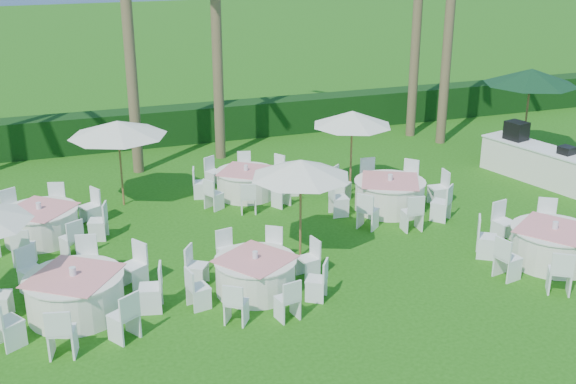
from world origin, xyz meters
name	(u,v)px	position (x,y,z in m)	size (l,w,h in m)	color
ground	(318,302)	(0.00, 0.00, 0.00)	(120.00, 120.00, 0.00)	#1D500D
hedge	(190,124)	(0.00, 12.00, 0.60)	(34.00, 1.00, 1.20)	black
banquet_table_a	(75,294)	(-4.55, 1.10, 0.44)	(3.29, 3.29, 0.99)	white
banquet_table_b	(256,274)	(-1.05, 0.83, 0.39)	(2.93, 2.93, 0.89)	white
banquet_table_c	(553,245)	(5.50, -0.06, 0.43)	(3.25, 3.25, 0.98)	white
banquet_table_d	(41,223)	(-5.08, 4.98, 0.41)	(3.06, 3.06, 0.94)	white
banquet_table_e	(246,182)	(0.32, 6.19, 0.39)	(2.90, 2.90, 0.89)	white
banquet_table_f	(389,194)	(3.55, 3.97, 0.43)	(3.24, 3.24, 0.98)	white
umbrella_b	(301,169)	(0.39, 2.09, 2.09)	(2.22, 2.22, 2.29)	brown
umbrella_c	(118,128)	(-2.96, 6.61, 2.11)	(2.55, 2.55, 2.31)	brown
umbrella_d	(352,118)	(3.12, 5.50, 2.12)	(2.19, 2.19, 2.33)	brown
umbrella_green	(531,77)	(9.75, 6.75, 2.58)	(2.92, 2.92, 2.82)	brown
buffet_table	(549,166)	(8.77, 4.25, 0.55)	(2.05, 4.50, 1.57)	white
palm_b	(126,5)	(-2.18, 9.25, 4.91)	(4.36, 4.27, 8.90)	brown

